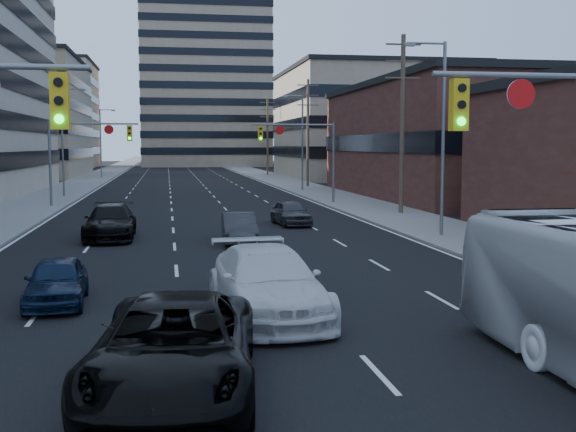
% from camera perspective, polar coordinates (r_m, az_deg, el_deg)
% --- Properties ---
extents(road_surface, '(18.00, 300.00, 0.02)m').
position_cam_1_polar(road_surface, '(136.79, -8.67, 3.73)').
color(road_surface, black).
rests_on(road_surface, ground).
extents(sidewalk_left, '(5.00, 300.00, 0.15)m').
position_cam_1_polar(sidewalk_left, '(137.10, -13.49, 3.67)').
color(sidewalk_left, slate).
rests_on(sidewalk_left, ground).
extents(sidewalk_right, '(5.00, 300.00, 0.15)m').
position_cam_1_polar(sidewalk_right, '(137.44, -3.86, 3.81)').
color(sidewalk_right, slate).
rests_on(sidewalk_right, ground).
extents(office_left_far, '(20.00, 30.00, 16.00)m').
position_cam_1_polar(office_left_far, '(109.00, -21.30, 7.16)').
color(office_left_far, gray).
rests_on(office_left_far, ground).
extents(storefront_right_mid, '(20.00, 30.00, 9.00)m').
position_cam_1_polar(storefront_right_mid, '(62.41, 15.23, 5.58)').
color(storefront_right_mid, '#472119').
rests_on(storefront_right_mid, ground).
extents(office_right_far, '(22.00, 28.00, 14.00)m').
position_cam_1_polar(office_right_far, '(98.53, 6.47, 7.12)').
color(office_right_far, gray).
rests_on(office_right_far, ground).
extents(apartment_tower, '(26.00, 26.00, 58.00)m').
position_cam_1_polar(apartment_tower, '(158.85, -6.71, 14.50)').
color(apartment_tower, gray).
rests_on(apartment_tower, ground).
extents(bg_block_left, '(24.00, 24.00, 20.00)m').
position_cam_1_polar(bg_block_left, '(149.09, -19.71, 7.45)').
color(bg_block_left, '#ADA089').
rests_on(bg_block_left, ground).
extents(bg_block_right, '(22.00, 22.00, 12.00)m').
position_cam_1_polar(bg_block_right, '(140.90, 4.49, 6.26)').
color(bg_block_right, gray).
rests_on(bg_block_right, ground).
extents(signal_far_left, '(6.09, 0.33, 6.00)m').
position_cam_1_polar(signal_far_left, '(52.01, -15.80, 5.39)').
color(signal_far_left, slate).
rests_on(signal_far_left, ground).
extents(signal_far_right, '(6.09, 0.33, 6.00)m').
position_cam_1_polar(signal_far_right, '(52.61, 1.16, 5.60)').
color(signal_far_right, slate).
rests_on(signal_far_right, ground).
extents(utility_pole_block, '(2.20, 0.28, 11.00)m').
position_cam_1_polar(utility_pole_block, '(45.05, 9.02, 7.41)').
color(utility_pole_block, '#4C3D2D').
rests_on(utility_pole_block, ground).
extents(utility_pole_midblock, '(2.20, 0.28, 11.00)m').
position_cam_1_polar(utility_pole_midblock, '(74.11, 1.59, 6.73)').
color(utility_pole_midblock, '#4C3D2D').
rests_on(utility_pole_midblock, ground).
extents(utility_pole_distant, '(2.20, 0.28, 11.00)m').
position_cam_1_polar(utility_pole_distant, '(103.70, -1.63, 6.40)').
color(utility_pole_distant, '#4C3D2D').
rests_on(utility_pole_distant, ground).
extents(streetlight_left_mid, '(2.03, 0.22, 9.00)m').
position_cam_1_polar(streetlight_left_mid, '(62.26, -17.26, 6.04)').
color(streetlight_left_mid, slate).
rests_on(streetlight_left_mid, ground).
extents(streetlight_left_far, '(2.03, 0.22, 9.00)m').
position_cam_1_polar(streetlight_left_far, '(97.06, -14.49, 5.86)').
color(streetlight_left_far, slate).
rests_on(streetlight_left_far, ground).
extents(streetlight_right_near, '(2.03, 0.22, 9.00)m').
position_cam_1_polar(streetlight_right_near, '(34.05, 11.92, 6.75)').
color(streetlight_right_near, slate).
rests_on(streetlight_right_near, ground).
extents(streetlight_right_far, '(2.03, 0.22, 9.00)m').
position_cam_1_polar(streetlight_right_far, '(67.85, 1.01, 6.23)').
color(streetlight_right_far, slate).
rests_on(streetlight_right_far, ground).
extents(black_pickup, '(3.37, 6.21, 1.65)m').
position_cam_1_polar(black_pickup, '(12.69, -9.02, -10.31)').
color(black_pickup, black).
rests_on(black_pickup, ground).
extents(white_van, '(2.82, 6.12, 1.73)m').
position_cam_1_polar(white_van, '(18.09, -1.64, -5.32)').
color(white_van, silver).
rests_on(white_van, ground).
extents(sedan_blue, '(1.70, 3.88, 1.30)m').
position_cam_1_polar(sedan_blue, '(20.48, -17.82, -4.92)').
color(sedan_blue, black).
rests_on(sedan_blue, ground).
extents(sedan_grey_center, '(1.53, 4.09, 1.34)m').
position_cam_1_polar(sedan_grey_center, '(31.87, -3.89, -0.95)').
color(sedan_grey_center, '#2D2E30').
rests_on(sedan_grey_center, ground).
extents(sedan_black_far, '(2.22, 5.45, 1.58)m').
position_cam_1_polar(sedan_black_far, '(34.06, -13.85, -0.47)').
color(sedan_black_far, black).
rests_on(sedan_black_far, ground).
extents(sedan_grey_right, '(1.96, 4.12, 1.36)m').
position_cam_1_polar(sedan_grey_right, '(38.89, 0.22, 0.26)').
color(sedan_grey_right, '#38383B').
rests_on(sedan_grey_right, ground).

